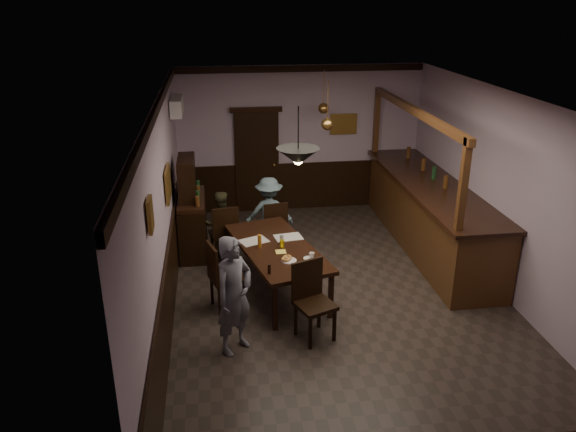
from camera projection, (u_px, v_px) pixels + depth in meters
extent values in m
cube|color=#2D2621|center=(340.00, 301.00, 8.43)|extent=(5.00, 8.00, 0.01)
cube|color=white|center=(348.00, 100.00, 7.32)|extent=(5.00, 8.00, 0.01)
cube|color=#B39DB7|center=(300.00, 139.00, 11.55)|extent=(5.00, 0.01, 3.00)
cube|color=#B39DB7|center=(465.00, 396.00, 4.19)|extent=(5.00, 0.01, 3.00)
cube|color=#B39DB7|center=(162.00, 217.00, 7.56)|extent=(0.01, 8.00, 3.00)
cube|color=#B39DB7|center=(511.00, 199.00, 8.18)|extent=(0.01, 8.00, 3.00)
cube|color=black|center=(277.00, 248.00, 8.47)|extent=(1.51, 2.38, 0.06)
cube|color=black|center=(275.00, 307.00, 7.58)|extent=(0.07, 0.07, 0.69)
cube|color=black|center=(331.00, 296.00, 7.88)|extent=(0.07, 0.07, 0.69)
cube|color=black|center=(231.00, 248.00, 9.34)|extent=(0.07, 0.07, 0.69)
cube|color=black|center=(278.00, 241.00, 9.63)|extent=(0.07, 0.07, 0.69)
cube|color=black|center=(224.00, 234.00, 9.57)|extent=(0.52, 0.52, 0.05)
cube|color=black|center=(226.00, 223.00, 9.28)|extent=(0.44, 0.12, 0.53)
cube|color=black|center=(232.00, 242.00, 9.87)|extent=(0.04, 0.04, 0.45)
cube|color=black|center=(212.00, 245.00, 9.76)|extent=(0.04, 0.04, 0.45)
cube|color=black|center=(237.00, 250.00, 9.55)|extent=(0.04, 0.04, 0.45)
cube|color=black|center=(216.00, 253.00, 9.45)|extent=(0.04, 0.04, 0.45)
cube|color=black|center=(273.00, 228.00, 9.89)|extent=(0.48, 0.48, 0.05)
cube|color=black|center=(276.00, 217.00, 9.62)|extent=(0.42, 0.11, 0.50)
cube|color=black|center=(280.00, 235.00, 10.17)|extent=(0.04, 0.04, 0.43)
cube|color=black|center=(262.00, 237.00, 10.08)|extent=(0.04, 0.04, 0.43)
cube|color=black|center=(285.00, 243.00, 9.87)|extent=(0.04, 0.04, 0.43)
cube|color=black|center=(266.00, 245.00, 9.78)|extent=(0.04, 0.04, 0.43)
cube|color=black|center=(315.00, 305.00, 7.35)|extent=(0.60, 0.60, 0.05)
cube|color=black|center=(307.00, 279.00, 7.41)|extent=(0.44, 0.21, 0.55)
cube|color=black|center=(310.00, 333.00, 7.21)|extent=(0.04, 0.04, 0.47)
cube|color=black|center=(334.00, 325.00, 7.38)|extent=(0.04, 0.04, 0.47)
cube|color=black|center=(296.00, 319.00, 7.51)|extent=(0.04, 0.04, 0.47)
cube|color=black|center=(319.00, 312.00, 7.68)|extent=(0.04, 0.04, 0.47)
cube|color=black|center=(227.00, 278.00, 8.09)|extent=(0.56, 0.56, 0.05)
cube|color=black|center=(213.00, 263.00, 7.91)|extent=(0.17, 0.44, 0.53)
cube|color=black|center=(243.00, 296.00, 8.10)|extent=(0.04, 0.04, 0.45)
cube|color=black|center=(235.00, 285.00, 8.41)|extent=(0.04, 0.04, 0.45)
cube|color=black|center=(220.00, 301.00, 7.96)|extent=(0.04, 0.04, 0.45)
cube|color=black|center=(212.00, 290.00, 8.27)|extent=(0.04, 0.04, 0.45)
imported|color=slate|center=(234.00, 295.00, 7.00)|extent=(0.68, 0.67, 1.58)
imported|color=#47452A|center=(220.00, 224.00, 9.70)|extent=(0.63, 0.52, 1.18)
imported|color=slate|center=(269.00, 213.00, 9.99)|extent=(0.86, 0.51, 1.32)
cube|color=silver|center=(254.00, 241.00, 8.63)|extent=(0.50, 0.44, 0.01)
cube|color=silver|center=(288.00, 237.00, 8.76)|extent=(0.46, 0.36, 0.01)
cube|color=#EFE058|center=(281.00, 252.00, 8.27)|extent=(0.18, 0.18, 0.00)
cylinder|color=white|center=(309.00, 258.00, 8.06)|extent=(0.15, 0.15, 0.01)
imported|color=white|center=(312.00, 255.00, 8.06)|extent=(0.10, 0.10, 0.07)
cylinder|color=white|center=(289.00, 261.00, 7.98)|extent=(0.22, 0.22, 0.01)
torus|color=#C68C47|center=(286.00, 259.00, 7.97)|extent=(0.13, 0.13, 0.04)
torus|color=#C68C47|center=(287.00, 257.00, 8.02)|extent=(0.13, 0.13, 0.04)
cylinder|color=yellow|center=(282.00, 244.00, 8.39)|extent=(0.07, 0.07, 0.12)
cylinder|color=#BF721E|center=(260.00, 241.00, 8.39)|extent=(0.06, 0.06, 0.20)
cylinder|color=silver|center=(282.00, 239.00, 8.52)|extent=(0.06, 0.06, 0.15)
cylinder|color=black|center=(269.00, 269.00, 7.61)|extent=(0.04, 0.04, 0.14)
cube|color=black|center=(193.00, 226.00, 9.91)|extent=(0.46, 1.30, 0.93)
cube|color=black|center=(191.00, 199.00, 9.72)|extent=(0.45, 1.25, 0.07)
cube|color=black|center=(187.00, 179.00, 9.58)|extent=(0.28, 0.84, 0.74)
cube|color=#462812|center=(429.00, 216.00, 10.05)|extent=(0.95, 4.43, 1.16)
cube|color=black|center=(431.00, 185.00, 9.82)|extent=(1.05, 4.54, 0.06)
cube|color=#462812|center=(415.00, 111.00, 9.29)|extent=(0.10, 4.33, 0.12)
cube|color=#462812|center=(465.00, 188.00, 7.58)|extent=(0.10, 0.10, 1.37)
cube|color=#462812|center=(377.00, 122.00, 11.47)|extent=(0.10, 0.10, 1.37)
cube|color=black|center=(257.00, 163.00, 11.56)|extent=(0.90, 0.06, 2.10)
cube|color=white|center=(177.00, 106.00, 9.89)|extent=(0.20, 0.85, 0.30)
cube|color=olive|center=(150.00, 215.00, 5.85)|extent=(0.04, 0.28, 0.36)
cube|color=olive|center=(168.00, 184.00, 8.22)|extent=(0.04, 0.62, 0.48)
cube|color=olive|center=(343.00, 124.00, 11.52)|extent=(0.55, 0.04, 0.42)
cylinder|color=black|center=(298.00, 132.00, 7.06)|extent=(0.02, 0.02, 0.64)
cone|color=black|center=(298.00, 156.00, 7.18)|extent=(0.56, 0.56, 0.22)
sphere|color=#FFD88C|center=(298.00, 160.00, 7.20)|extent=(0.12, 0.12, 0.12)
cylinder|color=#BF8C3F|center=(328.00, 103.00, 9.07)|extent=(0.02, 0.02, 0.70)
cone|color=#BF8C3F|center=(327.00, 124.00, 9.20)|extent=(0.20, 0.20, 0.22)
sphere|color=#FFD88C|center=(327.00, 127.00, 9.22)|extent=(0.12, 0.12, 0.12)
cylinder|color=#BF8C3F|center=(324.00, 89.00, 10.34)|extent=(0.02, 0.02, 0.70)
cone|color=#BF8C3F|center=(323.00, 108.00, 10.47)|extent=(0.20, 0.20, 0.22)
sphere|color=#FFD88C|center=(323.00, 111.00, 10.49)|extent=(0.12, 0.12, 0.12)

